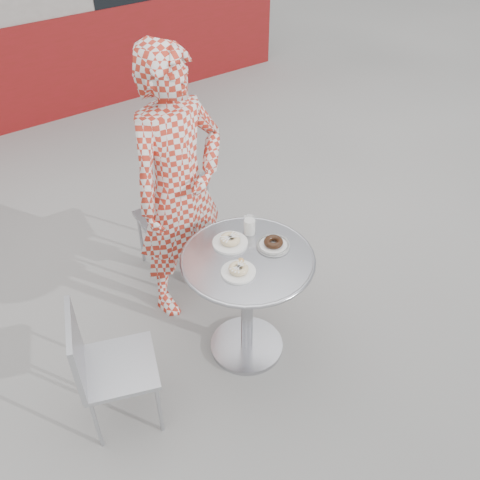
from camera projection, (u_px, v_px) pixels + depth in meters
ground at (241, 344)px, 3.32m from camera, size 60.00×60.00×0.00m
bistro_table at (247, 282)px, 2.95m from camera, size 0.73×0.73×0.74m
chair_far at (173, 239)px, 3.71m from camera, size 0.43×0.43×0.83m
chair_left at (121, 386)px, 2.80m from camera, size 0.48×0.48×0.78m
seated_person at (179, 190)px, 3.11m from camera, size 0.69×0.51×1.73m
plate_far at (230, 241)px, 2.92m from camera, size 0.19×0.19×0.05m
plate_near at (239, 270)px, 2.74m from camera, size 0.18×0.18×0.05m
plate_checker at (273, 244)px, 2.90m from camera, size 0.18×0.18×0.05m
milk_cup at (250, 226)px, 2.97m from camera, size 0.07×0.07×0.11m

